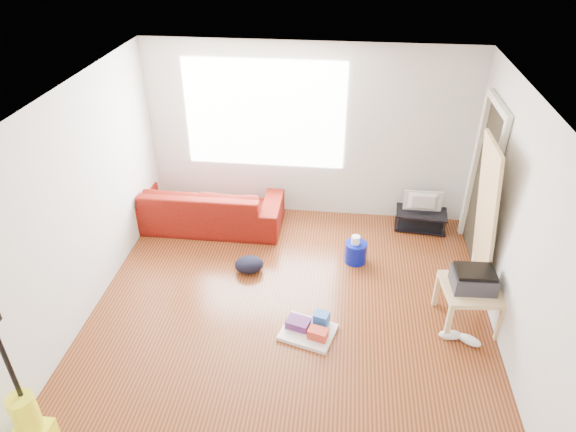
# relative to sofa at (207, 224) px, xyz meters

# --- Properties ---
(room) EXTENTS (4.51, 5.01, 2.51)m
(room) POSITION_rel_sofa_xyz_m (1.47, -1.80, 1.25)
(room) COLOR #45200E
(room) RESTS_ON ground
(sofa) EXTENTS (2.16, 0.84, 0.63)m
(sofa) POSITION_rel_sofa_xyz_m (0.00, 0.00, 0.00)
(sofa) COLOR #5B0B02
(sofa) RESTS_ON ground
(tv_stand) EXTENTS (0.73, 0.46, 0.26)m
(tv_stand) POSITION_rel_sofa_xyz_m (3.04, 0.27, 0.14)
(tv_stand) COLOR black
(tv_stand) RESTS_ON ground
(tv) EXTENTS (0.53, 0.07, 0.30)m
(tv) POSITION_rel_sofa_xyz_m (3.04, 0.27, 0.41)
(tv) COLOR black
(tv) RESTS_ON tv_stand
(side_table) EXTENTS (0.65, 0.65, 0.49)m
(side_table) POSITION_rel_sofa_xyz_m (3.34, -1.61, 0.41)
(side_table) COLOR tan
(side_table) RESTS_ON ground
(printer) EXTENTS (0.46, 0.36, 0.23)m
(printer) POSITION_rel_sofa_xyz_m (3.34, -1.61, 0.60)
(printer) COLOR #26252C
(printer) RESTS_ON side_table
(bucket) EXTENTS (0.30, 0.30, 0.28)m
(bucket) POSITION_rel_sofa_xyz_m (2.13, -0.64, 0.00)
(bucket) COLOR #04108F
(bucket) RESTS_ON ground
(toilet_paper) EXTENTS (0.11, 0.11, 0.10)m
(toilet_paper) POSITION_rel_sofa_xyz_m (2.12, -0.63, 0.19)
(toilet_paper) COLOR white
(toilet_paper) RESTS_ON bucket
(cleaning_tray) EXTENTS (0.66, 0.58, 0.20)m
(cleaning_tray) POSITION_rel_sofa_xyz_m (1.64, -2.00, 0.06)
(cleaning_tray) COLOR white
(cleaning_tray) RESTS_ON ground
(backpack) EXTENTS (0.42, 0.37, 0.20)m
(backpack) POSITION_rel_sofa_xyz_m (0.80, -1.00, 0.00)
(backpack) COLOR black
(backpack) RESTS_ON ground
(sneakers) EXTENTS (0.45, 0.23, 0.10)m
(sneakers) POSITION_rel_sofa_xyz_m (3.24, -1.93, 0.05)
(sneakers) COLOR white
(sneakers) RESTS_ON ground
(vacuum) EXTENTS (0.31, 0.36, 1.47)m
(vacuum) POSITION_rel_sofa_xyz_m (-0.61, -3.61, 0.27)
(vacuum) COLOR #FDFF21
(vacuum) RESTS_ON ground
(door_panel) EXTENTS (0.24, 0.76, 1.90)m
(door_panel) POSITION_rel_sofa_xyz_m (3.52, -0.99, 0.00)
(door_panel) COLOR tan
(door_panel) RESTS_ON ground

